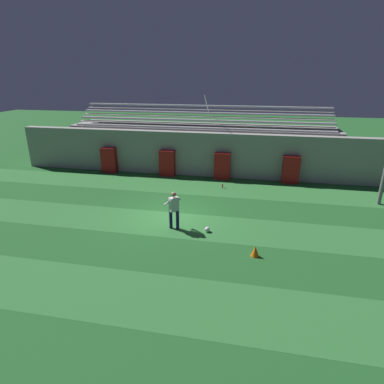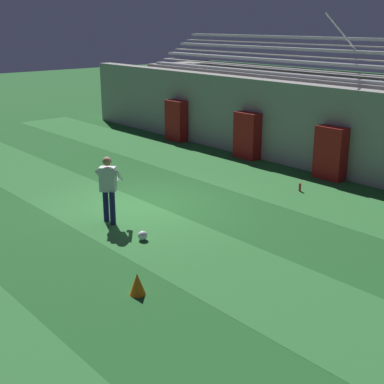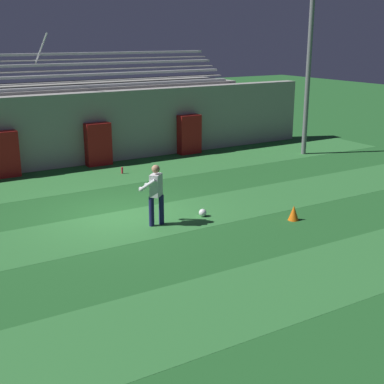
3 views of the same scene
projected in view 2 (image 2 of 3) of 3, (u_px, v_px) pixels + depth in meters
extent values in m
plane|color=#236028|center=(143.00, 205.00, 14.46)|extent=(80.00, 80.00, 0.00)
cube|color=#337A38|center=(111.00, 213.00, 13.83)|extent=(28.00, 2.49, 0.01)
cube|color=#337A38|center=(244.00, 178.00, 16.94)|extent=(28.00, 2.49, 0.01)
cube|color=#999691|center=(297.00, 125.00, 18.09)|extent=(24.00, 0.60, 2.80)
cube|color=maroon|center=(247.00, 136.00, 19.21)|extent=(0.99, 0.44, 1.66)
cube|color=maroon|center=(330.00, 153.00, 16.64)|extent=(0.99, 0.44, 1.66)
cube|color=maroon|center=(176.00, 121.00, 22.10)|extent=(0.99, 0.44, 1.66)
cube|color=#999691|center=(332.00, 117.00, 19.33)|extent=(18.00, 3.20, 2.90)
cube|color=#B7B7BC|center=(314.00, 77.00, 18.09)|extent=(17.10, 0.36, 0.10)
cube|color=#999691|center=(310.00, 84.00, 18.04)|extent=(17.10, 0.60, 0.04)
cube|color=#B7B7BC|center=(327.00, 64.00, 18.41)|extent=(17.10, 0.36, 0.10)
cube|color=#999691|center=(323.00, 71.00, 18.35)|extent=(17.10, 0.60, 0.04)
cube|color=#B7B7BC|center=(340.00, 51.00, 18.72)|extent=(17.10, 0.36, 0.10)
cube|color=#999691|center=(336.00, 58.00, 18.67)|extent=(17.10, 0.60, 0.04)
cube|color=#B7B7BC|center=(352.00, 39.00, 19.04)|extent=(17.10, 0.36, 0.10)
cube|color=#999691|center=(348.00, 46.00, 18.98)|extent=(17.10, 0.60, 0.04)
cylinder|color=#B7B7BC|center=(342.00, 32.00, 17.85)|extent=(0.06, 1.93, 1.25)
cylinder|color=#19194C|center=(106.00, 205.00, 13.20)|extent=(0.20, 0.20, 0.82)
cylinder|color=#19194C|center=(113.00, 208.00, 12.98)|extent=(0.20, 0.20, 0.82)
cube|color=silver|center=(108.00, 179.00, 12.87)|extent=(0.44, 0.43, 0.60)
sphere|color=#A37556|center=(107.00, 161.00, 12.74)|extent=(0.22, 0.22, 0.22)
cylinder|color=silver|center=(100.00, 175.00, 13.02)|extent=(0.39, 0.41, 0.37)
cylinder|color=silver|center=(119.00, 176.00, 12.96)|extent=(0.39, 0.41, 0.37)
cube|color=silver|center=(104.00, 178.00, 13.24)|extent=(0.16, 0.16, 0.08)
cube|color=silver|center=(120.00, 179.00, 13.20)|extent=(0.16, 0.16, 0.08)
sphere|color=white|center=(143.00, 236.00, 12.12)|extent=(0.22, 0.22, 0.22)
cone|color=orange|center=(137.00, 284.00, 9.68)|extent=(0.30, 0.30, 0.42)
cylinder|color=red|center=(300.00, 187.00, 15.62)|extent=(0.07, 0.07, 0.24)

